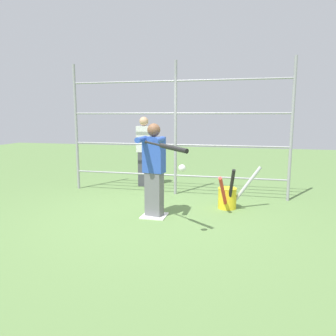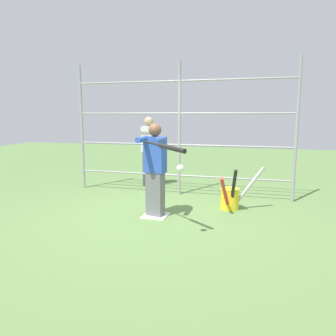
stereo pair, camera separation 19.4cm
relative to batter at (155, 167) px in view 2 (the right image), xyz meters
The scene contains 8 objects.
ground_plane 0.83m from the batter, 90.00° to the right, with size 24.00×24.00×0.00m, color #608447.
home_plate 0.82m from the batter, 90.00° to the right, with size 0.40×0.40×0.02m.
fence_backstop 1.70m from the batter, 90.00° to the right, with size 4.60×0.06×2.75m.
batter is the anchor object (origin of this frame).
baseball_bat_swinging 0.94m from the batter, 121.19° to the left, with size 0.76×0.59×0.12m.
softball_in_flight 1.12m from the batter, 125.65° to the left, with size 0.10×0.10×0.10m.
bat_bucket 1.51m from the batter, 146.86° to the right, with size 0.76×0.77×0.78m.
bystander_behind_fence 2.41m from the batter, 68.40° to the right, with size 0.34×0.21×1.62m.
Camera 2 is at (-1.66, 4.99, 1.67)m, focal length 35.00 mm.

